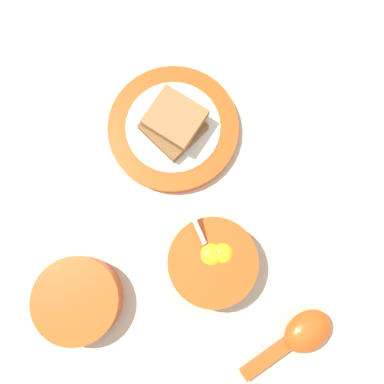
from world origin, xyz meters
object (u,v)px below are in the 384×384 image
Objects in this scene: toast_plate at (173,128)px; soup_spoon at (302,335)px; egg_bowl at (213,262)px; toast_sandwich at (174,123)px; congee_bowl at (78,300)px.

soup_spoon reaches higher than toast_plate.
egg_bowl is 1.16× the size of toast_sandwich.
congee_bowl is (-0.30, 0.09, 0.01)m from toast_plate.
congee_bowl is at bearing 91.18° from soup_spoon.
soup_spoon is 1.06× the size of congee_bowl.
congee_bowl is at bearing 162.42° from toast_sandwich.
soup_spoon is at bearing -119.15° from egg_bowl.
egg_bowl is 1.04× the size of congee_bowl.
soup_spoon is (-0.30, -0.25, -0.02)m from toast_sandwich.
egg_bowl reaches higher than congee_bowl.
soup_spoon is (-0.30, -0.25, 0.01)m from toast_plate.
congee_bowl is at bearing 162.84° from toast_plate.
egg_bowl reaches higher than soup_spoon.
congee_bowl reaches higher than soup_spoon.
egg_bowl is at bearing -64.68° from congee_bowl.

